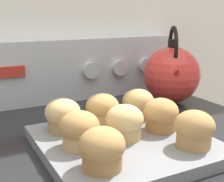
% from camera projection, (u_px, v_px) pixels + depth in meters
% --- Properties ---
extents(wall_back, '(8.00, 0.05, 2.40)m').
position_uv_depth(wall_back, '(57.00, 3.00, 0.90)').
color(wall_back, white).
rests_on(wall_back, ground_plane).
extents(control_panel, '(0.71, 0.07, 0.18)m').
position_uv_depth(control_panel, '(66.00, 70.00, 0.90)').
color(control_panel, '#B7BABF').
rests_on(control_panel, stove_range).
extents(muffin_pan, '(0.30, 0.30, 0.02)m').
position_uv_depth(muffin_pan, '(124.00, 143.00, 0.59)').
color(muffin_pan, slate).
rests_on(muffin_pan, stove_range).
extents(muffin_r0_c0, '(0.07, 0.07, 0.07)m').
position_uv_depth(muffin_r0_c0, '(102.00, 149.00, 0.46)').
color(muffin_r0_c0, olive).
rests_on(muffin_r0_c0, muffin_pan).
extents(muffin_r0_c2, '(0.07, 0.07, 0.07)m').
position_uv_depth(muffin_r0_c2, '(194.00, 129.00, 0.54)').
color(muffin_r0_c2, '#A37A4C').
rests_on(muffin_r0_c2, muffin_pan).
extents(muffin_r1_c0, '(0.07, 0.07, 0.07)m').
position_uv_depth(muffin_r1_c0, '(80.00, 130.00, 0.54)').
color(muffin_r1_c0, tan).
rests_on(muffin_r1_c0, muffin_pan).
extents(muffin_r1_c1, '(0.07, 0.07, 0.07)m').
position_uv_depth(muffin_r1_c1, '(125.00, 122.00, 0.58)').
color(muffin_r1_c1, tan).
rests_on(muffin_r1_c1, muffin_pan).
extents(muffin_r1_c2, '(0.07, 0.07, 0.07)m').
position_uv_depth(muffin_r1_c2, '(161.00, 115.00, 0.62)').
color(muffin_r1_c2, olive).
rests_on(muffin_r1_c2, muffin_pan).
extents(muffin_r2_c0, '(0.07, 0.07, 0.07)m').
position_uv_depth(muffin_r2_c0, '(63.00, 115.00, 0.61)').
color(muffin_r2_c0, '#A37A4C').
rests_on(muffin_r2_c0, muffin_pan).
extents(muffin_r2_c1, '(0.07, 0.07, 0.07)m').
position_uv_depth(muffin_r2_c1, '(102.00, 109.00, 0.65)').
color(muffin_r2_c1, tan).
rests_on(muffin_r2_c1, muffin_pan).
extents(muffin_r2_c2, '(0.07, 0.07, 0.07)m').
position_uv_depth(muffin_r2_c2, '(138.00, 104.00, 0.69)').
color(muffin_r2_c2, olive).
rests_on(muffin_r2_c2, muffin_pan).
extents(tea_kettle, '(0.16, 0.18, 0.22)m').
position_uv_depth(tea_kettle, '(172.00, 74.00, 0.88)').
color(tea_kettle, red).
rests_on(tea_kettle, stove_range).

